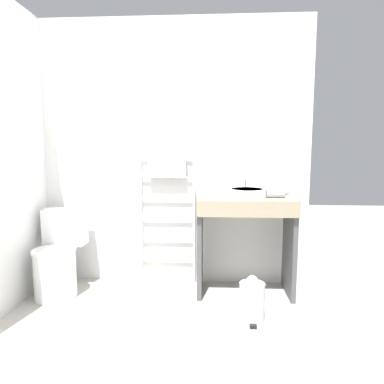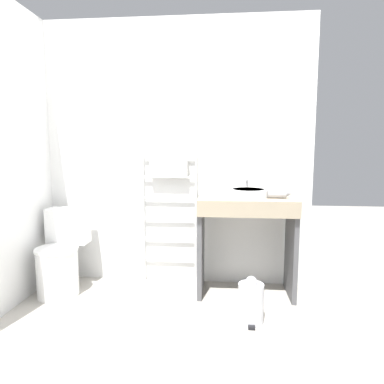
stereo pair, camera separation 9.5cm
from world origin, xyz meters
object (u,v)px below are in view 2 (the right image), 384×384
at_px(cup_near_edge, 219,189).
at_px(hair_dryer, 277,193).
at_px(cup_near_wall, 207,188).
at_px(toilet, 61,258).
at_px(towel_radiator, 169,190).
at_px(trash_bin, 251,302).
at_px(sink_basin, 248,193).

distance_m(cup_near_edge, hair_dryer, 0.52).
distance_m(cup_near_wall, cup_near_edge, 0.12).
distance_m(toilet, cup_near_edge, 1.55).
xyz_separation_m(towel_radiator, hair_dryer, (0.97, -0.22, 0.01)).
height_order(toilet, towel_radiator, towel_radiator).
bearing_deg(hair_dryer, trash_bin, -116.64).
distance_m(sink_basin, hair_dryer, 0.25).
bearing_deg(cup_near_wall, trash_bin, -61.78).
bearing_deg(cup_near_edge, trash_bin, -67.92).
relative_size(sink_basin, cup_near_wall, 3.23).
bearing_deg(cup_near_wall, cup_near_edge, -24.00).
distance_m(cup_near_wall, trash_bin, 1.09).
bearing_deg(toilet, hair_dryer, 3.16).
distance_m(toilet, towel_radiator, 1.15).
xyz_separation_m(toilet, towel_radiator, (0.94, 0.33, 0.58)).
height_order(toilet, cup_near_edge, cup_near_edge).
bearing_deg(sink_basin, cup_near_edge, 152.49).
bearing_deg(toilet, sink_basin, 4.04).
bearing_deg(towel_radiator, cup_near_edge, -9.41).
bearing_deg(towel_radiator, sink_basin, -16.20).
xyz_separation_m(towel_radiator, sink_basin, (0.73, -0.21, 0.01)).
height_order(towel_radiator, trash_bin, towel_radiator).
bearing_deg(cup_near_edge, sink_basin, -27.51).
height_order(sink_basin, cup_near_wall, cup_near_wall).
bearing_deg(trash_bin, toilet, 167.04).
relative_size(towel_radiator, trash_bin, 3.59).
bearing_deg(sink_basin, hair_dryer, -2.83).
height_order(toilet, hair_dryer, hair_dryer).
relative_size(toilet, cup_near_edge, 7.28).
bearing_deg(towel_radiator, toilet, -160.65).
distance_m(toilet, cup_near_wall, 1.46).
bearing_deg(hair_dryer, towel_radiator, 167.07).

